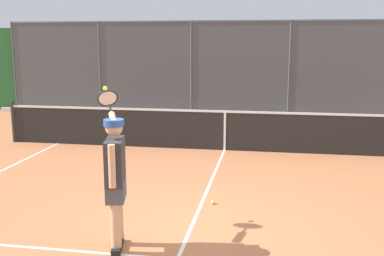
% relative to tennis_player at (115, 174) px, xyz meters
% --- Properties ---
extents(ground_plane, '(60.00, 60.00, 0.00)m').
position_rel_tennis_player_xyz_m(ground_plane, '(-0.81, -0.52, -0.98)').
color(ground_plane, '#B76B42').
extents(fence_backdrop, '(19.37, 1.37, 3.24)m').
position_rel_tennis_player_xyz_m(fence_backdrop, '(-0.81, -10.93, 0.53)').
color(fence_backdrop, '#474C51').
rests_on(fence_backdrop, ground).
extents(tennis_net, '(11.01, 0.09, 1.07)m').
position_rel_tennis_player_xyz_m(tennis_net, '(-0.81, -5.49, -0.48)').
color(tennis_net, '#2D2D2D').
rests_on(tennis_net, ground).
extents(tennis_player, '(0.68, 1.31, 1.96)m').
position_rel_tennis_player_xyz_m(tennis_player, '(0.00, 0.00, 0.00)').
color(tennis_player, black).
rests_on(tennis_player, ground).
extents(tennis_ball_by_sideline, '(0.07, 0.07, 0.07)m').
position_rel_tennis_player_xyz_m(tennis_ball_by_sideline, '(-1.00, -1.78, -0.94)').
color(tennis_ball_by_sideline, '#D6E042').
rests_on(tennis_ball_by_sideline, ground).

